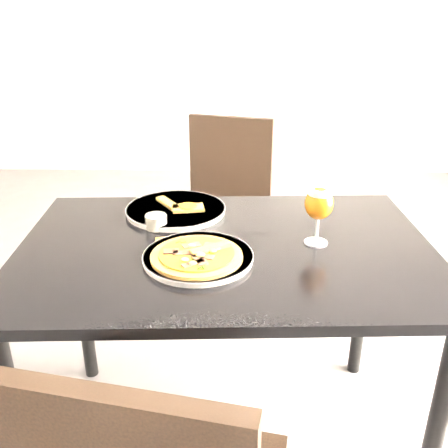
{
  "coord_description": "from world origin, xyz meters",
  "views": [
    {
      "loc": [
        0.0,
        -1.32,
        1.39
      ],
      "look_at": [
        -0.03,
        -0.05,
        0.83
      ],
      "focal_mm": 40.0,
      "sensor_mm": 36.0,
      "label": 1
    }
  ],
  "objects_px": {
    "dining_table": "(226,273)",
    "beer_glass": "(319,204)",
    "pizza": "(197,255)",
    "chair_far": "(223,209)"
  },
  "relations": [
    {
      "from": "chair_far",
      "to": "dining_table",
      "type": "bearing_deg",
      "value": -73.6
    },
    {
      "from": "pizza",
      "to": "dining_table",
      "type": "bearing_deg",
      "value": 55.68
    },
    {
      "from": "dining_table",
      "to": "beer_glass",
      "type": "relative_size",
      "value": 7.19
    },
    {
      "from": "chair_far",
      "to": "beer_glass",
      "type": "height_order",
      "value": "beer_glass"
    },
    {
      "from": "dining_table",
      "to": "beer_glass",
      "type": "xyz_separation_m",
      "value": [
        0.26,
        0.02,
        0.21
      ]
    },
    {
      "from": "beer_glass",
      "to": "pizza",
      "type": "bearing_deg",
      "value": -158.83
    },
    {
      "from": "chair_far",
      "to": "pizza",
      "type": "distance_m",
      "value": 1.03
    },
    {
      "from": "pizza",
      "to": "beer_glass",
      "type": "xyz_separation_m",
      "value": [
        0.34,
        0.13,
        0.1
      ]
    },
    {
      "from": "pizza",
      "to": "beer_glass",
      "type": "height_order",
      "value": "beer_glass"
    },
    {
      "from": "pizza",
      "to": "chair_far",
      "type": "bearing_deg",
      "value": 87.49
    }
  ]
}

